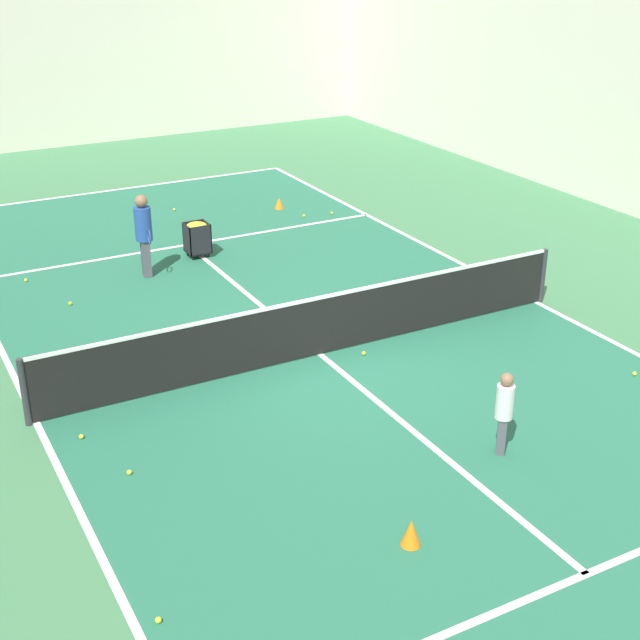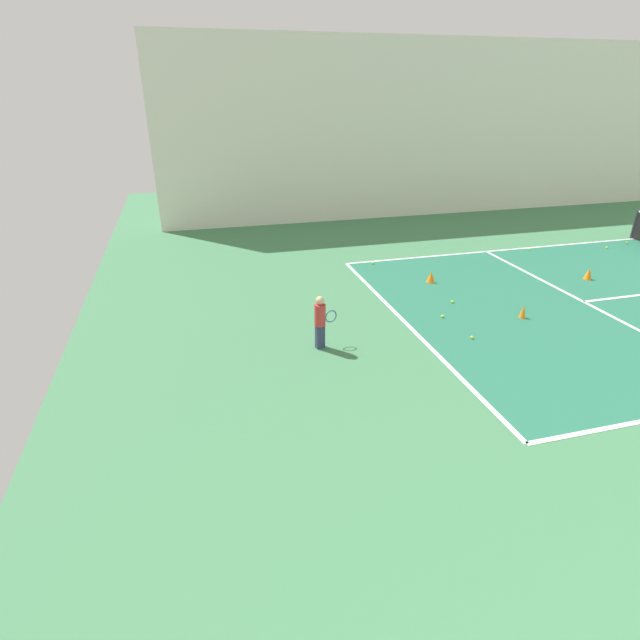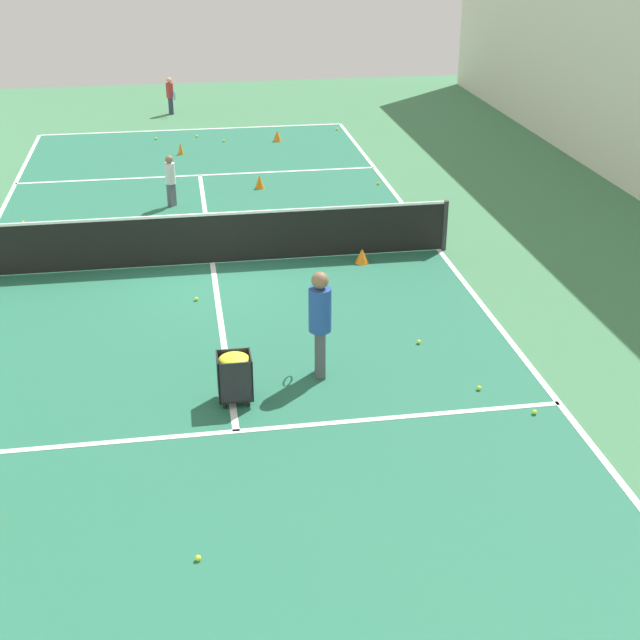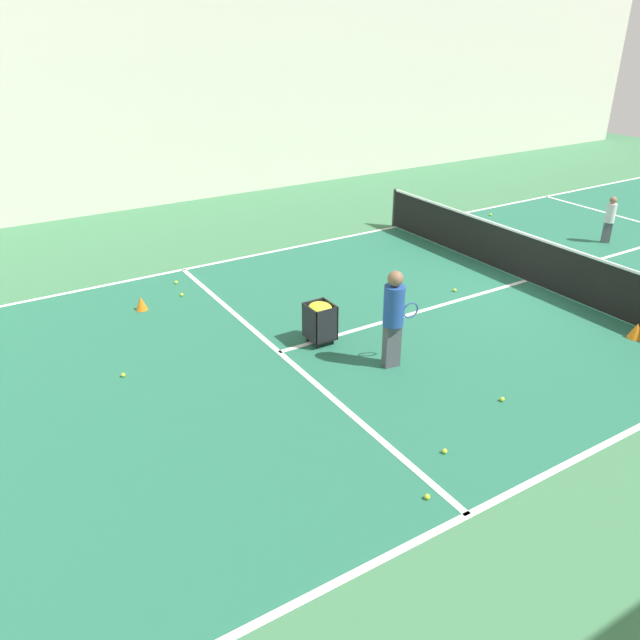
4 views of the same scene
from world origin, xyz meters
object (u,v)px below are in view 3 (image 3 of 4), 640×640
at_px(player_near_baseline, 170,93).
at_px(ball_cart, 234,369).
at_px(coach_at_net, 320,317).
at_px(child_midcourt, 170,177).
at_px(training_cone_0, 260,181).
at_px(training_cone_1, 277,136).
at_px(tennis_net, 211,238).

height_order(player_near_baseline, ball_cart, player_near_baseline).
distance_m(player_near_baseline, ball_cart, 18.96).
height_order(player_near_baseline, coach_at_net, coach_at_net).
distance_m(coach_at_net, child_midcourt, 8.85).
height_order(child_midcourt, training_cone_0, child_midcourt).
bearing_deg(player_near_baseline, training_cone_1, 21.92).
bearing_deg(training_cone_0, training_cone_1, -102.11).
bearing_deg(player_near_baseline, training_cone_0, -1.13).
bearing_deg(player_near_baseline, coach_at_net, -8.21).
relative_size(tennis_net, training_cone_0, 28.37).
bearing_deg(coach_at_net, player_near_baseline, 14.79).
relative_size(child_midcourt, ball_cart, 1.58).
distance_m(tennis_net, child_midcourt, 3.85).
xyz_separation_m(player_near_baseline, training_cone_0, (-2.07, 8.72, -0.51)).
distance_m(coach_at_net, training_cone_0, 9.69).
bearing_deg(tennis_net, training_cone_1, -104.34).
bearing_deg(ball_cart, training_cone_0, -97.62).
relative_size(player_near_baseline, training_cone_0, 3.54).
bearing_deg(tennis_net, ball_cart, 90.60).
height_order(coach_at_net, ball_cart, coach_at_net).
height_order(training_cone_0, training_cone_1, training_cone_0).
xyz_separation_m(tennis_net, ball_cart, (-0.06, 5.39, -0.02)).
bearing_deg(ball_cart, tennis_net, -89.40).
xyz_separation_m(player_near_baseline, coach_at_net, (-2.02, 18.37, 0.29)).
height_order(ball_cart, training_cone_0, ball_cart).
bearing_deg(player_near_baseline, ball_cart, -12.38).
height_order(tennis_net, ball_cart, tennis_net).
xyz_separation_m(coach_at_net, training_cone_1, (-1.03, -14.23, -0.81)).
bearing_deg(training_cone_1, coach_at_net, 85.86).
bearing_deg(player_near_baseline, child_midcourt, -15.04).
distance_m(coach_at_net, training_cone_1, 14.29).
height_order(ball_cart, training_cone_1, ball_cart).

